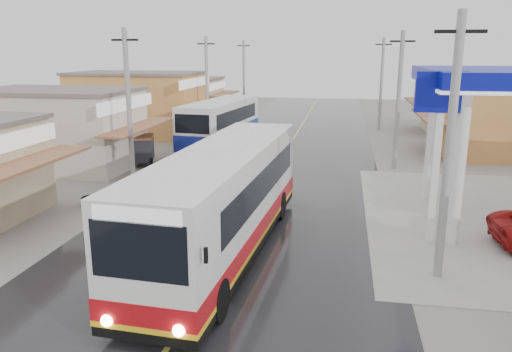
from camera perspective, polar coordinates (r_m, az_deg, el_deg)
The scene contains 11 objects.
ground at distance 17.11m, azimuth -4.10°, elevation -9.62°, with size 120.00×120.00×0.00m, color slate.
road at distance 31.19m, azimuth 2.57°, elevation 1.39°, with size 12.00×90.00×0.02m, color black.
centre_line at distance 31.19m, azimuth 2.57°, elevation 1.42°, with size 0.15×90.00×0.01m, color #D8CC4C.
shopfronts_left at distance 37.86m, azimuth -16.73°, elevation 3.06°, with size 11.00×44.00×5.20m, color tan, non-canonical shape.
utility_poles_left at distance 33.73m, azimuth -9.09°, elevation 2.19°, with size 1.60×50.00×8.00m, color gray, non-canonical shape.
utility_poles_right at distance 31.10m, azimuth 15.46°, elevation 0.83°, with size 1.60×36.00×8.00m, color gray, non-canonical shape.
coach_bus at distance 17.16m, azimuth -3.61°, elevation -2.69°, with size 3.63×12.92×3.99m.
second_bus at distance 36.67m, azimuth -4.09°, elevation 6.14°, with size 3.93×10.33×3.35m.
cyclist at distance 20.91m, azimuth -10.44°, elevation -3.46°, with size 1.14×1.92×1.96m.
tricycle_near at distance 31.56m, azimuth -12.99°, elevation 3.10°, with size 2.19×2.54×1.82m.
tyre_stack at distance 24.06m, azimuth -18.43°, elevation -2.71°, with size 0.82×0.82×0.42m.
Camera 1 is at (3.90, -15.17, 6.88)m, focal length 35.00 mm.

